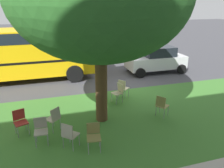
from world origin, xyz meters
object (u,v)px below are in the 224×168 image
object	(u,v)px
chair_0	(94,135)
chair_1	(162,105)
chair_4	(41,129)
chair_6	(69,134)
chair_5	(54,117)
chair_7	(20,120)
parked_car	(156,59)
chair_3	(118,91)
chair_2	(123,87)

from	to	relation	value
chair_0	chair_1	size ratio (longest dim) A/B	1.00
chair_4	chair_6	world-z (taller)	same
chair_1	chair_5	distance (m)	4.11
chair_7	chair_0	bearing A→B (deg)	144.07
chair_4	chair_7	size ratio (longest dim) A/B	1.00
chair_1	chair_6	world-z (taller)	same
chair_5	parked_car	world-z (taller)	parked_car
chair_5	chair_3	bearing A→B (deg)	-150.44
chair_6	parked_car	bearing A→B (deg)	-133.67
chair_0	chair_1	world-z (taller)	same
chair_0	chair_5	size ratio (longest dim) A/B	1.00
chair_0	chair_1	xyz separation A→B (m)	(-3.01, -1.30, 0.00)
chair_1	chair_7	distance (m)	5.23
chair_0	parked_car	world-z (taller)	parked_car
chair_3	parked_car	world-z (taller)	parked_car
chair_6	chair_0	bearing A→B (deg)	159.96
chair_5	chair_7	xyz separation A→B (m)	(1.11, -0.14, 0.00)
chair_7	parked_car	size ratio (longest dim) A/B	0.24
chair_3	chair_7	xyz separation A→B (m)	(4.03, 1.52, 0.00)
chair_0	chair_2	size ratio (longest dim) A/B	1.00
chair_4	parked_car	distance (m)	9.38
chair_1	chair_6	distance (m)	3.86
chair_1	chair_7	size ratio (longest dim) A/B	1.00
chair_7	chair_5	bearing A→B (deg)	172.85
chair_4	chair_0	bearing A→B (deg)	152.23
chair_0	chair_7	size ratio (longest dim) A/B	1.00
chair_3	chair_6	distance (m)	3.82
chair_1	parked_car	world-z (taller)	parked_car
chair_7	parked_car	bearing A→B (deg)	-146.00
parked_car	chair_5	bearing A→B (deg)	38.90
chair_0	chair_6	bearing A→B (deg)	-20.04
chair_5	chair_2	bearing A→B (deg)	-147.57
chair_1	chair_5	xyz separation A→B (m)	(4.11, -0.16, 0.00)
chair_0	parked_car	xyz separation A→B (m)	(-5.61, -6.87, 0.32)
chair_4	chair_7	world-z (taller)	same
chair_1	chair_2	xyz separation A→B (m)	(0.82, -2.25, 0.00)
chair_0	chair_3	size ratio (longest dim) A/B	1.00
chair_2	chair_5	world-z (taller)	same
chair_5	chair_6	world-z (taller)	same
chair_6	chair_5	bearing A→B (deg)	-71.91
chair_2	chair_7	distance (m)	4.81
chair_4	chair_5	bearing A→B (deg)	-123.82
chair_3	chair_1	bearing A→B (deg)	123.19
chair_3	chair_7	world-z (taller)	same
chair_5	chair_7	bearing A→B (deg)	-7.15
chair_0	chair_3	bearing A→B (deg)	-120.36
chair_0	chair_4	size ratio (longest dim) A/B	1.00
chair_6	chair_1	bearing A→B (deg)	-164.27
chair_0	chair_4	distance (m)	1.73
chair_4	parked_car	bearing A→B (deg)	-139.68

